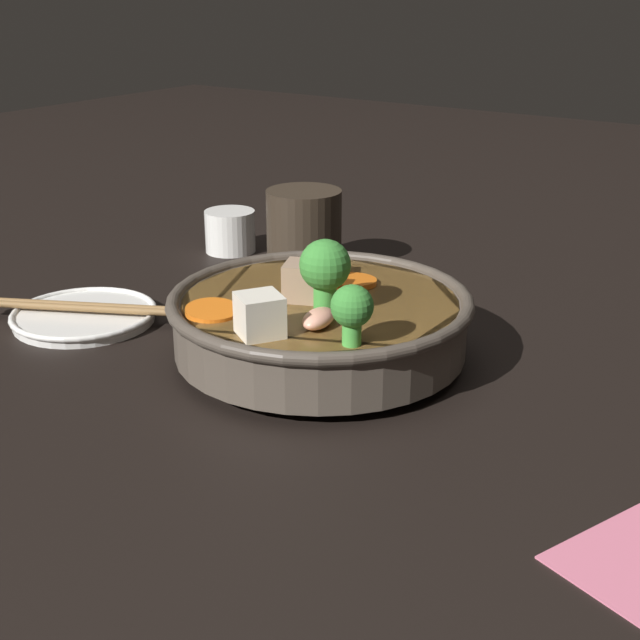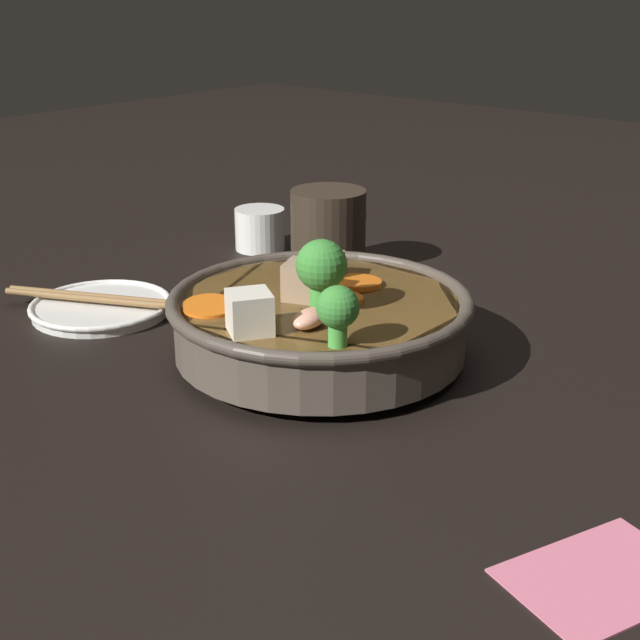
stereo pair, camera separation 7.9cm
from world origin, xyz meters
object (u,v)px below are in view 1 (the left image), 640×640
(dark_mug, at_px, (305,230))
(chopsticks_pair, at_px, (83,307))
(side_saucer, at_px, (84,316))
(tea_cup, at_px, (230,231))
(stirfry_bowl, at_px, (320,318))

(dark_mug, distance_m, chopsticks_pair, 0.28)
(side_saucer, relative_size, tea_cup, 2.32)
(stirfry_bowl, height_order, chopsticks_pair, stirfry_bowl)
(chopsticks_pair, bearing_deg, tea_cup, 7.25)
(side_saucer, bearing_deg, dark_mug, -17.63)
(tea_cup, bearing_deg, stirfry_bowl, -127.18)
(stirfry_bowl, bearing_deg, tea_cup, 52.82)
(side_saucer, xyz_separation_m, dark_mug, (0.26, -0.08, 0.04))
(side_saucer, distance_m, dark_mug, 0.28)
(stirfry_bowl, xyz_separation_m, chopsticks_pair, (-0.06, 0.25, -0.02))
(chopsticks_pair, bearing_deg, side_saucer, -63.43)
(tea_cup, relative_size, dark_mug, 0.55)
(side_saucer, distance_m, chopsticks_pair, 0.01)
(stirfry_bowl, relative_size, chopsticks_pair, 1.39)
(side_saucer, distance_m, tea_cup, 0.27)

